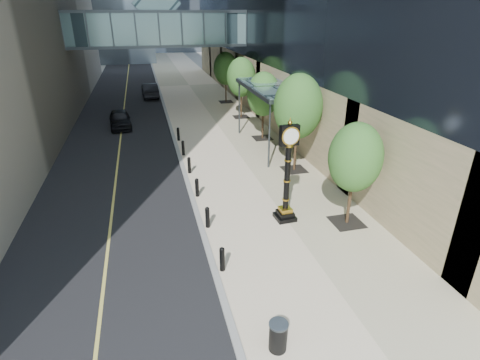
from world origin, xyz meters
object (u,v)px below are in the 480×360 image
Objects in this scene: trash_bin at (278,337)px; car_near at (120,119)px; street_clock at (287,179)px; pedestrian at (288,137)px; car_far at (150,90)px.

car_near reaches higher than trash_bin.
pedestrian is at bearing 65.13° from street_clock.
trash_bin is (-2.83, -6.94, -1.61)m from street_clock.
pedestrian is 0.45× the size of car_near.
street_clock reaches higher than car_far.
pedestrian is (3.57, 8.96, -1.11)m from street_clock.
car_far is at bearing -47.21° from pedestrian.
trash_bin is 0.21× the size of car_near.
car_near is (-5.15, 24.83, 0.22)m from trash_bin.
trash_bin is 17.15m from pedestrian.
street_clock is 9.71m from pedestrian.
car_near is at bearing -17.70° from pedestrian.
car_near is 0.89× the size of car_far.
pedestrian is 0.40× the size of car_far.
street_clock is at bearing 88.27° from pedestrian.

